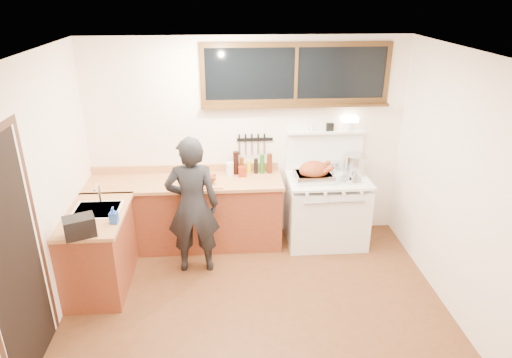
{
  "coord_description": "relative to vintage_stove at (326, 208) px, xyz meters",
  "views": [
    {
      "loc": [
        -0.29,
        -3.79,
        3.13
      ],
      "look_at": [
        0.05,
        0.85,
        1.15
      ],
      "focal_mm": 32.0,
      "sensor_mm": 36.0,
      "label": 1
    }
  ],
  "objects": [
    {
      "name": "coffee_tin",
      "position": [
        -1.08,
        0.12,
        0.5
      ],
      "size": [
        0.09,
        0.08,
        0.13
      ],
      "color": "maroon",
      "rests_on": "counter_back"
    },
    {
      "name": "ground_plane",
      "position": [
        -1.0,
        -1.41,
        -0.48
      ],
      "size": [
        4.0,
        3.5,
        0.02
      ],
      "primitive_type": "cube",
      "color": "#522B15"
    },
    {
      "name": "sink_unit",
      "position": [
        -2.68,
        -0.71,
        0.38
      ],
      "size": [
        0.5,
        0.45,
        0.37
      ],
      "color": "white",
      "rests_on": "counter_left"
    },
    {
      "name": "room_shell",
      "position": [
        -1.0,
        -1.41,
        1.18
      ],
      "size": [
        4.1,
        3.6,
        2.65
      ],
      "color": "white",
      "rests_on": "ground"
    },
    {
      "name": "pitcher",
      "position": [
        -1.23,
        0.15,
        0.52
      ],
      "size": [
        0.12,
        0.12,
        0.18
      ],
      "color": "white",
      "rests_on": "counter_back"
    },
    {
      "name": "bottle_cluster",
      "position": [
        -0.95,
        0.22,
        0.56
      ],
      "size": [
        0.5,
        0.07,
        0.3
      ],
      "color": "black",
      "rests_on": "counter_back"
    },
    {
      "name": "saucepan",
      "position": [
        0.1,
        0.25,
        0.5
      ],
      "size": [
        0.22,
        0.3,
        0.13
      ],
      "color": "silver",
      "rests_on": "vintage_stove"
    },
    {
      "name": "vintage_stove",
      "position": [
        0.0,
        0.0,
        0.0
      ],
      "size": [
        1.02,
        0.74,
        1.61
      ],
      "color": "white",
      "rests_on": "ground"
    },
    {
      "name": "counter_left",
      "position": [
        -2.7,
        -0.79,
        -0.02
      ],
      "size": [
        0.64,
        1.09,
        0.9
      ],
      "color": "maroon",
      "rests_on": "ground"
    },
    {
      "name": "pot_lid",
      "position": [
        0.26,
        -0.1,
        0.44
      ],
      "size": [
        0.36,
        0.36,
        0.04
      ],
      "color": "silver",
      "rests_on": "vintage_stove"
    },
    {
      "name": "left_doorway",
      "position": [
        -2.99,
        -1.96,
        0.62
      ],
      "size": [
        0.02,
        1.04,
        2.17
      ],
      "color": "black",
      "rests_on": "ground"
    },
    {
      "name": "counter_back",
      "position": [
        -1.8,
        0.04,
        -0.01
      ],
      "size": [
        2.44,
        0.64,
        1.0
      ],
      "color": "maroon",
      "rests_on": "ground"
    },
    {
      "name": "stockpot",
      "position": [
        0.36,
        0.09,
        0.56
      ],
      "size": [
        0.33,
        0.33,
        0.26
      ],
      "color": "silver",
      "rests_on": "vintage_stove"
    },
    {
      "name": "knife_strip",
      "position": [
        -0.92,
        0.32,
        0.84
      ],
      "size": [
        0.46,
        0.03,
        0.28
      ],
      "color": "black",
      "rests_on": "room_shell"
    },
    {
      "name": "cutting_board",
      "position": [
        -1.53,
        -0.11,
        0.48
      ],
      "size": [
        0.42,
        0.32,
        0.14
      ],
      "color": "#C4824D",
      "rests_on": "counter_back"
    },
    {
      "name": "back_window",
      "position": [
        -0.4,
        0.31,
        1.59
      ],
      "size": [
        2.32,
        0.13,
        0.77
      ],
      "color": "black",
      "rests_on": "room_shell"
    },
    {
      "name": "man",
      "position": [
        -1.67,
        -0.53,
        0.36
      ],
      "size": [
        0.61,
        0.4,
        1.65
      ],
      "color": "black",
      "rests_on": "ground"
    },
    {
      "name": "toaster",
      "position": [
        -2.7,
        -1.25,
        0.53
      ],
      "size": [
        0.34,
        0.29,
        0.2
      ],
      "color": "black",
      "rests_on": "counter_left"
    },
    {
      "name": "roast_turkey",
      "position": [
        -0.2,
        -0.07,
        0.53
      ],
      "size": [
        0.51,
        0.37,
        0.26
      ],
      "color": "silver",
      "rests_on": "vintage_stove"
    },
    {
      "name": "soap_bottle",
      "position": [
        -2.43,
        -1.01,
        0.52
      ],
      "size": [
        0.09,
        0.09,
        0.18
      ],
      "color": "#224FAD",
      "rests_on": "counter_left"
    }
  ]
}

